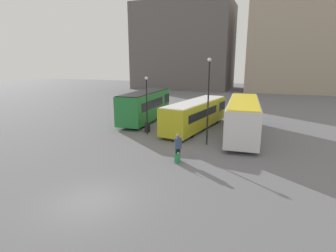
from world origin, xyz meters
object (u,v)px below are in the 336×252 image
object	(u,v)px
bus_0	(146,105)
bus_2	(243,116)
trash_bin	(147,128)
suitcase	(177,158)
lamp_post_1	(147,101)
bus_1	(196,113)
traveler	(178,144)
lamp_post_0	(208,96)

from	to	relation	value
bus_0	bus_2	xyz separation A→B (m)	(10.78, -2.42, -0.05)
bus_2	trash_bin	bearing A→B (deg)	98.91
suitcase	lamp_post_1	world-z (taller)	lamp_post_1
bus_0	bus_1	distance (m)	6.38
bus_0	trash_bin	world-z (taller)	bus_0
suitcase	traveler	bearing A→B (deg)	28.94
bus_1	suitcase	xyz separation A→B (m)	(1.34, -9.57, -1.17)
bus_0	traveler	distance (m)	12.84
bus_0	lamp_post_0	xyz separation A→B (m)	(8.45, -6.36, 2.10)
traveler	lamp_post_1	xyz separation A→B (m)	(-4.78, 5.26, 2.00)
bus_1	lamp_post_0	size ratio (longest dim) A/B	1.62
bus_2	suitcase	world-z (taller)	bus_2
traveler	lamp_post_1	bearing A→B (deg)	57.04
suitcase	lamp_post_1	bearing A→B (deg)	55.20
bus_1	traveler	world-z (taller)	bus_1
bus_1	bus_2	world-z (taller)	bus_2
traveler	suitcase	distance (m)	0.91
bus_1	lamp_post_0	world-z (taller)	lamp_post_0
suitcase	trash_bin	bearing A→B (deg)	53.78
suitcase	lamp_post_1	distance (m)	8.05
suitcase	lamp_post_0	size ratio (longest dim) A/B	0.14
bus_2	traveler	size ratio (longest dim) A/B	6.23
lamp_post_0	trash_bin	world-z (taller)	lamp_post_0
bus_0	bus_2	distance (m)	11.05
bus_1	trash_bin	size ratio (longest dim) A/B	12.81
bus_0	traveler	xyz separation A→B (m)	(7.44, -10.45, -0.69)
suitcase	lamp_post_0	distance (m)	5.86
suitcase	trash_bin	size ratio (longest dim) A/B	1.11
traveler	lamp_post_1	distance (m)	7.38
traveler	trash_bin	bearing A→B (deg)	55.36
bus_0	traveler	world-z (taller)	bus_0
bus_0	trash_bin	size ratio (longest dim) A/B	11.53
lamp_post_0	bus_1	bearing A→B (deg)	114.03
bus_2	lamp_post_0	world-z (taller)	lamp_post_0
lamp_post_0	bus_2	bearing A→B (deg)	59.42
traveler	trash_bin	xyz separation A→B (m)	(-5.11, 5.97, -0.66)
lamp_post_0	trash_bin	bearing A→B (deg)	162.93
bus_2	lamp_post_1	size ratio (longest dim) A/B	2.20
suitcase	lamp_post_1	size ratio (longest dim) A/B	0.18
bus_2	trash_bin	xyz separation A→B (m)	(-8.45, -2.06, -1.31)
bus_1	trash_bin	xyz separation A→B (m)	(-3.90, -3.11, -1.07)
bus_1	trash_bin	bearing A→B (deg)	136.97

